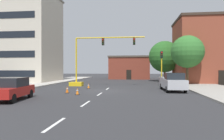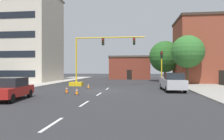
{
  "view_description": "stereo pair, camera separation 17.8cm",
  "coord_description": "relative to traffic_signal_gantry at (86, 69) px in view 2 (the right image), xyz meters",
  "views": [
    {
      "loc": [
        3.55,
        -22.74,
        2.42
      ],
      "look_at": [
        0.06,
        6.39,
        2.25
      ],
      "focal_mm": 33.66,
      "sensor_mm": 36.0,
      "label": 1
    },
    {
      "loc": [
        3.73,
        -22.72,
        2.42
      ],
      "look_at": [
        0.06,
        6.39,
        2.25
      ],
      "focal_mm": 33.66,
      "sensor_mm": 36.0,
      "label": 2
    }
  ],
  "objects": [
    {
      "name": "building_tall_left",
      "position": [
        -14.5,
        8.71,
        5.92
      ],
      "size": [
        12.77,
        10.57,
        16.47
      ],
      "color": "beige",
      "rests_on": "ground_plane"
    },
    {
      "name": "lane_stripe_seg_3",
      "position": [
        3.56,
        -3.56,
        -2.32
      ],
      "size": [
        0.16,
        2.4,
        0.01
      ],
      "primitive_type": "cube",
      "color": "silver",
      "rests_on": "ground_plane"
    },
    {
      "name": "lane_stripe_seg_1",
      "position": [
        3.56,
        -14.56,
        -2.32
      ],
      "size": [
        0.16,
        2.4,
        0.01
      ],
      "primitive_type": "cube",
      "color": "silver",
      "rests_on": "ground_plane"
    },
    {
      "name": "lane_stripe_seg_2",
      "position": [
        3.56,
        -9.06,
        -2.32
      ],
      "size": [
        0.16,
        2.4,
        0.01
      ],
      "primitive_type": "cube",
      "color": "silver",
      "rests_on": "ground_plane"
    },
    {
      "name": "tree_right_mid",
      "position": [
        14.47,
        3.16,
        2.61
      ],
      "size": [
        4.79,
        4.79,
        7.34
      ],
      "color": "#4C3823",
      "rests_on": "ground_plane"
    },
    {
      "name": "sedan_red_near_left",
      "position": [
        -2.5,
        -13.63,
        -1.44
      ],
      "size": [
        2.34,
        4.68,
        1.74
      ],
      "color": "#B21E19",
      "rests_on": "ground_plane"
    },
    {
      "name": "sidewalk_left",
      "position": [
        -8.73,
        1.94,
        -2.26
      ],
      "size": [
        6.0,
        56.0,
        0.14
      ],
      "primitive_type": "cube",
      "color": "#B2ADA3",
      "rests_on": "ground_plane"
    },
    {
      "name": "ground_plane",
      "position": [
        3.56,
        -6.06,
        -2.33
      ],
      "size": [
        160.0,
        160.0,
        0.0
      ],
      "primitive_type": "plane",
      "color": "#2D2D30"
    },
    {
      "name": "traffic_cone_roadside_a",
      "position": [
        0.16,
        -8.51,
        -2.0
      ],
      "size": [
        0.36,
        0.36,
        0.67
      ],
      "color": "black",
      "rests_on": "ground_plane"
    },
    {
      "name": "traffic_cone_roadside_c",
      "position": [
        1.57,
        -9.76,
        -2.01
      ],
      "size": [
        0.36,
        0.36,
        0.64
      ],
      "color": "black",
      "rests_on": "ground_plane"
    },
    {
      "name": "building_row_right",
      "position": [
        19.82,
        9.04,
        3.19
      ],
      "size": [
        11.98,
        9.5,
        11.0
      ],
      "color": "brown",
      "rests_on": "ground_plane"
    },
    {
      "name": "building_brick_center",
      "position": [
        5.26,
        23.02,
        0.4
      ],
      "size": [
        9.68,
        8.96,
        5.43
      ],
      "color": "brown",
      "rests_on": "ground_plane"
    },
    {
      "name": "sidewalk_right",
      "position": [
        15.85,
        1.94,
        -2.26
      ],
      "size": [
        6.0,
        56.0,
        0.14
      ],
      "primitive_type": "cube",
      "color": "#9E998E",
      "rests_on": "ground_plane"
    },
    {
      "name": "traffic_signal_gantry",
      "position": [
        0.0,
        0.0,
        0.0
      ],
      "size": [
        10.47,
        1.2,
        6.83
      ],
      "color": "yellow",
      "rests_on": "ground_plane"
    },
    {
      "name": "tree_right_far",
      "position": [
        12.31,
        11.99,
        2.4
      ],
      "size": [
        5.95,
        5.95,
        7.71
      ],
      "color": "#4C3823",
      "rests_on": "ground_plane"
    },
    {
      "name": "pickup_truck_silver",
      "position": [
        10.96,
        -5.25,
        -1.35
      ],
      "size": [
        2.24,
        5.48,
        1.99
      ],
      "color": "#BCBCC1",
      "rests_on": "ground_plane"
    },
    {
      "name": "traffic_cone_roadside_b",
      "position": [
        1.15,
        -3.44,
        -2.03
      ],
      "size": [
        0.36,
        0.36,
        0.61
      ],
      "color": "black",
      "rests_on": "ground_plane"
    },
    {
      "name": "traffic_light_pole_right",
      "position": [
        10.4,
        0.05,
        1.2
      ],
      "size": [
        0.32,
        0.47,
        4.8
      ],
      "color": "yellow",
      "rests_on": "ground_plane"
    },
    {
      "name": "lane_stripe_seg_0",
      "position": [
        3.56,
        -20.06,
        -2.32
      ],
      "size": [
        0.16,
        2.4,
        0.01
      ],
      "primitive_type": "cube",
      "color": "silver",
      "rests_on": "ground_plane"
    }
  ]
}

